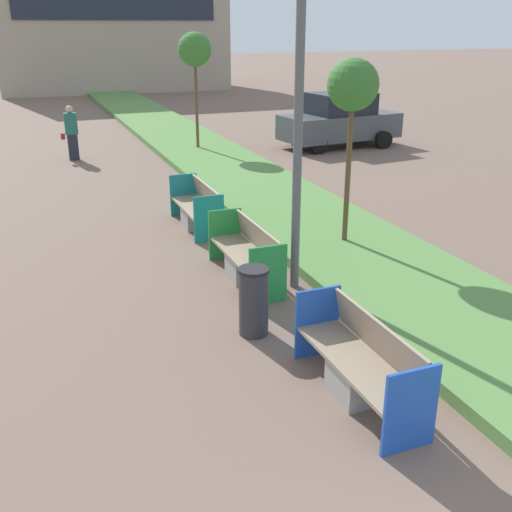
# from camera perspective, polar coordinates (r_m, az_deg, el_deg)

# --- Properties ---
(planter_grass_strip) EXTENTS (2.80, 120.00, 0.18)m
(planter_grass_strip) POSITION_cam_1_polar(r_m,az_deg,el_deg) (14.60, 1.76, 5.46)
(planter_grass_strip) COLOR #568442
(planter_grass_strip) RESTS_ON ground
(building_backdrop) EXTENTS (14.20, 7.70, 8.93)m
(building_backdrop) POSITION_cam_1_polar(r_m,az_deg,el_deg) (43.13, -13.88, 21.15)
(building_backdrop) COLOR tan
(building_backdrop) RESTS_ON ground
(bench_blue_frame) EXTENTS (0.65, 2.07, 0.94)m
(bench_blue_frame) POSITION_cam_1_polar(r_m,az_deg,el_deg) (7.08, 9.90, -10.44)
(bench_blue_frame) COLOR #9E9B96
(bench_blue_frame) RESTS_ON ground
(bench_green_frame) EXTENTS (0.65, 2.09, 0.94)m
(bench_green_frame) POSITION_cam_1_polar(r_m,az_deg,el_deg) (10.08, -0.89, -0.20)
(bench_green_frame) COLOR #9E9B96
(bench_green_frame) RESTS_ON ground
(bench_teal_frame) EXTENTS (0.65, 1.97, 0.94)m
(bench_teal_frame) POSITION_cam_1_polar(r_m,az_deg,el_deg) (12.77, -5.61, 4.32)
(bench_teal_frame) COLOR #9E9B96
(bench_teal_frame) RESTS_ON ground
(litter_bin) EXTENTS (0.43, 0.43, 0.98)m
(litter_bin) POSITION_cam_1_polar(r_m,az_deg,el_deg) (8.24, -0.23, -4.34)
(litter_bin) COLOR #2D2D30
(litter_bin) RESTS_ON ground
(street_lamp_post) EXTENTS (0.24, 0.44, 6.86)m
(street_lamp_post) POSITION_cam_1_polar(r_m,az_deg,el_deg) (9.08, 4.24, 19.65)
(street_lamp_post) COLOR #56595B
(street_lamp_post) RESTS_ON ground
(sapling_tree_near) EXTENTS (0.92, 0.92, 3.52)m
(sapling_tree_near) POSITION_cam_1_polar(r_m,az_deg,el_deg) (11.04, 9.20, 15.51)
(sapling_tree_near) COLOR brown
(sapling_tree_near) RESTS_ON ground
(sapling_tree_far) EXTENTS (1.08, 1.08, 3.85)m
(sapling_tree_far) POSITION_cam_1_polar(r_m,az_deg,el_deg) (20.33, -5.86, 18.87)
(sapling_tree_far) COLOR brown
(sapling_tree_far) RESTS_ON ground
(pedestrian_walking) EXTENTS (0.53, 0.24, 1.70)m
(pedestrian_walking) POSITION_cam_1_polar(r_m,az_deg,el_deg) (20.10, -17.17, 11.15)
(pedestrian_walking) COLOR #232633
(pedestrian_walking) RESTS_ON ground
(parked_car_distant) EXTENTS (4.37, 2.23, 1.86)m
(parked_car_distant) POSITION_cam_1_polar(r_m,az_deg,el_deg) (21.67, 8.00, 12.66)
(parked_car_distant) COLOR #474C51
(parked_car_distant) RESTS_ON ground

